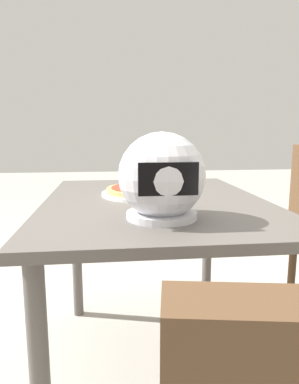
# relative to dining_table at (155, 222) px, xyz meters

# --- Properties ---
(ground_plane) EXTENTS (14.00, 14.00, 0.00)m
(ground_plane) POSITION_rel_dining_table_xyz_m (0.00, 0.00, -0.62)
(ground_plane) COLOR #B2ADA3
(dining_table) EXTENTS (0.81, 1.07, 0.71)m
(dining_table) POSITION_rel_dining_table_xyz_m (0.00, 0.00, 0.00)
(dining_table) COLOR #5B5651
(dining_table) RESTS_ON ground
(pizza_plate) EXTENTS (0.34, 0.34, 0.01)m
(pizza_plate) POSITION_rel_dining_table_xyz_m (0.03, -0.09, 0.09)
(pizza_plate) COLOR white
(pizza_plate) RESTS_ON dining_table
(pizza) EXTENTS (0.30, 0.30, 0.06)m
(pizza) POSITION_rel_dining_table_xyz_m (0.03, -0.09, 0.11)
(pizza) COLOR tan
(pizza) RESTS_ON pizza_plate
(motorcycle_helmet) EXTENTS (0.25, 0.25, 0.25)m
(motorcycle_helmet) POSITION_rel_dining_table_xyz_m (0.02, 0.28, 0.21)
(motorcycle_helmet) COLOR silver
(motorcycle_helmet) RESTS_ON dining_table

